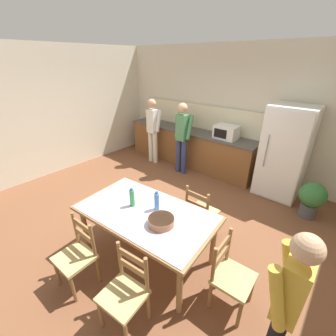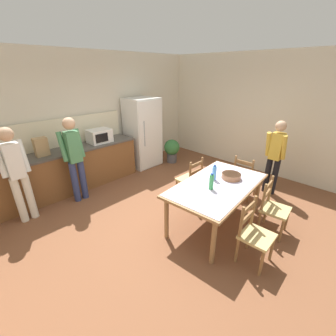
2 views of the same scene
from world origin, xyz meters
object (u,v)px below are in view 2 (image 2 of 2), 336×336
person_at_sink (16,171)px  person_at_counter (74,156)px  paper_bag (41,147)px  bottle_near_centre (211,182)px  dining_table (217,188)px  chair_side_near_left (254,234)px  chair_side_near_right (273,208)px  person_by_table (275,154)px  bottle_off_centre (214,173)px  refrigerator (143,133)px  potted_plant (172,149)px  microwave (99,136)px  chair_head_end (244,177)px  serving_bowl (231,176)px  chair_side_far_right (190,179)px

person_at_sink → person_at_counter: (0.98, -0.02, 0.01)m
paper_bag → bottle_near_centre: size_ratio=1.33×
dining_table → chair_side_near_left: bearing=-112.2°
chair_side_near_right → person_by_table: size_ratio=0.58×
bottle_off_centre → person_by_table: size_ratio=0.17×
refrigerator → potted_plant: bearing=-32.0°
potted_plant → microwave: bearing=167.1°
bottle_off_centre → chair_head_end: bearing=-1.8°
bottle_near_centre → person_at_counter: size_ratio=0.16×
bottle_off_centre → bottle_near_centre: bearing=-153.4°
dining_table → person_by_table: 1.78m
person_at_sink → person_at_counter: size_ratio=0.99×
dining_table → bottle_near_centre: 0.31m
paper_bag → chair_side_near_left: 4.06m
chair_side_near_right → dining_table: bearing=115.4°
chair_side_near_right → person_at_counter: person_at_counter is taller
paper_bag → microwave: bearing=0.4°
bottle_near_centre → chair_head_end: bottle_near_centre is taller
paper_bag → person_at_sink: bearing=-139.6°
refrigerator → person_at_counter: 2.18m
person_at_counter → potted_plant: size_ratio=2.55×
dining_table → person_by_table: size_ratio=1.20×
bottle_near_centre → person_by_table: size_ratio=0.17×
chair_head_end → person_by_table: 0.78m
microwave → chair_side_near_right: 3.88m
dining_table → bottle_off_centre: bearing=59.3°
microwave → bottle_off_centre: microwave is taller
refrigerator → microwave: refrigerator is taller
refrigerator → person_at_sink: bearing=-171.2°
microwave → chair_side_near_right: size_ratio=0.55×
paper_bag → chair_head_end: paper_bag is taller
dining_table → paper_bag: bearing=119.3°
chair_side_near_left → chair_side_near_right: (0.81, 0.07, 0.00)m
serving_bowl → person_at_counter: person_at_counter is taller
serving_bowl → microwave: bearing=103.6°
refrigerator → chair_head_end: refrigerator is taller
dining_table → person_at_counter: size_ratio=1.12×
bottle_near_centre → chair_head_end: size_ratio=0.30×
chair_head_end → potted_plant: bearing=-10.9°
chair_side_near_left → potted_plant: (1.89, 3.35, -0.06)m
refrigerator → chair_side_near_left: refrigerator is taller
microwave → chair_head_end: microwave is taller
bottle_near_centre → chair_side_near_right: bottle_near_centre is taller
microwave → person_by_table: (2.15, -3.19, -0.20)m
person_at_counter → potted_plant: bearing=-88.6°
person_by_table → bottle_off_centre: bearing=-12.2°
bottle_near_centre → potted_plant: size_ratio=0.40×
chair_head_end → chair_side_far_right: (-0.86, 0.74, 0.00)m
potted_plant → person_at_counter: bearing=-178.6°
refrigerator → bottle_off_centre: size_ratio=6.76×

